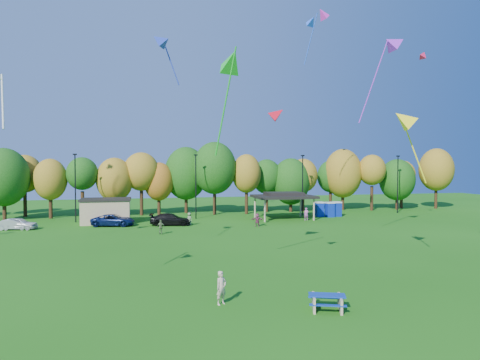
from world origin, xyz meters
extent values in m
plane|color=#19600F|center=(0.00, 0.00, 0.00)|extent=(160.00, 160.00, 0.00)
cylinder|color=black|center=(-23.75, 44.20, 1.78)|extent=(0.50, 0.50, 3.56)
ellipsoid|color=#144C0F|center=(-23.75, 44.20, 5.94)|extent=(6.62, 6.62, 8.00)
cylinder|color=black|center=(-22.13, 48.25, 1.90)|extent=(0.50, 0.50, 3.79)
ellipsoid|color=olive|center=(-22.13, 48.25, 6.32)|extent=(4.94, 4.94, 5.58)
cylinder|color=black|center=(-18.02, 45.01, 1.67)|extent=(0.50, 0.50, 3.34)
ellipsoid|color=olive|center=(-18.02, 45.01, 5.56)|extent=(4.61, 4.61, 5.88)
cylinder|color=black|center=(-13.72, 44.85, 1.91)|extent=(0.50, 0.50, 3.82)
ellipsoid|color=#144C0F|center=(-13.72, 44.85, 6.36)|extent=(4.43, 4.43, 4.73)
cylinder|color=black|center=(-9.30, 45.50, 1.63)|extent=(0.50, 0.50, 3.25)
ellipsoid|color=olive|center=(-9.30, 45.50, 5.42)|extent=(5.33, 5.33, 6.53)
cylinder|color=black|center=(-5.45, 46.07, 1.98)|extent=(0.50, 0.50, 3.96)
ellipsoid|color=olive|center=(-5.45, 46.07, 6.61)|extent=(5.31, 5.31, 5.82)
cylinder|color=black|center=(-2.85, 46.34, 1.52)|extent=(0.50, 0.50, 3.05)
ellipsoid|color=#995914|center=(-2.85, 46.34, 5.08)|extent=(4.54, 4.54, 5.87)
cylinder|color=black|center=(1.42, 47.53, 1.89)|extent=(0.50, 0.50, 3.77)
ellipsoid|color=#144C0F|center=(1.42, 47.53, 6.29)|extent=(6.69, 6.69, 8.35)
cylinder|color=black|center=(5.46, 44.54, 2.14)|extent=(0.50, 0.50, 4.28)
ellipsoid|color=#144C0F|center=(5.46, 44.54, 7.14)|extent=(6.64, 6.64, 8.01)
cylinder|color=black|center=(10.41, 44.21, 1.88)|extent=(0.50, 0.50, 3.76)
ellipsoid|color=olive|center=(10.41, 44.21, 6.27)|extent=(4.49, 4.49, 6.02)
cylinder|color=black|center=(14.29, 46.25, 1.72)|extent=(0.50, 0.50, 3.43)
ellipsoid|color=#144C0F|center=(14.29, 46.25, 5.72)|extent=(4.77, 4.77, 5.63)
cylinder|color=black|center=(18.11, 45.40, 1.48)|extent=(0.50, 0.50, 2.95)
ellipsoid|color=#144C0F|center=(18.11, 45.40, 4.92)|extent=(6.14, 6.14, 7.54)
cylinder|color=black|center=(20.39, 45.86, 1.76)|extent=(0.50, 0.50, 3.52)
ellipsoid|color=olive|center=(20.39, 45.86, 5.87)|extent=(4.78, 4.78, 5.53)
cylinder|color=black|center=(26.06, 47.51, 1.69)|extent=(0.50, 0.50, 3.39)
ellipsoid|color=#144C0F|center=(26.06, 47.51, 5.64)|extent=(4.54, 4.54, 5.46)
cylinder|color=black|center=(27.70, 46.23, 1.86)|extent=(0.50, 0.50, 3.72)
ellipsoid|color=olive|center=(27.70, 46.23, 6.20)|extent=(6.32, 6.32, 8.24)
cylinder|color=black|center=(31.99, 44.27, 2.03)|extent=(0.50, 0.50, 4.06)
ellipsoid|color=olive|center=(31.99, 44.27, 6.77)|extent=(4.50, 4.50, 5.13)
cylinder|color=black|center=(37.07, 44.81, 1.53)|extent=(0.50, 0.50, 3.05)
ellipsoid|color=#144C0F|center=(37.07, 44.81, 5.09)|extent=(5.97, 5.97, 7.05)
cylinder|color=black|center=(38.98, 46.35, 1.78)|extent=(0.50, 0.50, 3.55)
ellipsoid|color=olive|center=(38.98, 46.35, 5.92)|extent=(4.60, 4.60, 4.99)
cylinder|color=black|center=(44.51, 44.51, 2.03)|extent=(0.50, 0.50, 4.07)
ellipsoid|color=olive|center=(44.51, 44.51, 6.78)|extent=(5.83, 5.83, 7.42)
cylinder|color=black|center=(-14.00, 40.00, 4.50)|extent=(0.16, 0.16, 9.00)
cube|color=black|center=(-14.00, 40.00, 9.00)|extent=(0.50, 0.25, 0.18)
cylinder|color=black|center=(2.00, 40.00, 4.50)|extent=(0.16, 0.16, 9.00)
cube|color=black|center=(2.00, 40.00, 9.00)|extent=(0.50, 0.25, 0.18)
cylinder|color=black|center=(18.00, 40.00, 4.50)|extent=(0.16, 0.16, 9.00)
cube|color=black|center=(18.00, 40.00, 9.00)|extent=(0.50, 0.25, 0.18)
cylinder|color=black|center=(34.00, 40.00, 4.50)|extent=(0.16, 0.16, 9.00)
cube|color=black|center=(34.00, 40.00, 9.00)|extent=(0.50, 0.25, 0.18)
cube|color=tan|center=(-10.00, 38.00, 1.50)|extent=(6.00, 4.00, 3.00)
cube|color=black|center=(-10.00, 38.00, 3.12)|extent=(6.30, 4.30, 0.25)
cylinder|color=tan|center=(10.50, 34.50, 1.50)|extent=(0.24, 0.24, 3.00)
cylinder|color=tan|center=(17.50, 34.50, 1.50)|extent=(0.24, 0.24, 3.00)
cylinder|color=tan|center=(10.50, 39.50, 1.50)|extent=(0.24, 0.24, 3.00)
cylinder|color=tan|center=(17.50, 39.50, 1.50)|extent=(0.24, 0.24, 3.00)
cube|color=black|center=(14.00, 37.00, 3.15)|extent=(8.20, 6.20, 0.35)
cube|color=black|center=(14.00, 37.00, 3.55)|extent=(5.00, 3.50, 0.45)
cube|color=#0C28A2|center=(20.03, 38.41, 1.00)|extent=(1.10, 1.10, 2.00)
cube|color=silver|center=(20.03, 38.41, 2.09)|extent=(1.15, 1.15, 0.18)
cube|color=#0C28A2|center=(21.33, 37.67, 1.00)|extent=(1.10, 1.10, 2.00)
cube|color=silver|center=(21.33, 37.67, 2.09)|extent=(1.15, 1.15, 0.18)
cube|color=#0C28A2|center=(22.63, 38.04, 1.00)|extent=(1.10, 1.10, 2.00)
cube|color=silver|center=(22.63, 38.04, 2.09)|extent=(1.15, 1.15, 0.18)
cube|color=tan|center=(3.15, 0.78, 0.38)|extent=(0.64, 1.47, 0.75)
cube|color=tan|center=(4.42, 0.32, 0.38)|extent=(0.64, 1.47, 0.75)
cube|color=#11369C|center=(3.78, 0.55, 0.78)|extent=(2.04, 1.38, 0.06)
cube|color=#11369C|center=(3.56, -0.06, 0.46)|extent=(1.86, 0.89, 0.05)
cube|color=#11369C|center=(4.01, 1.16, 0.46)|extent=(1.86, 0.89, 0.05)
imported|color=beige|center=(-1.42, 2.70, 0.91)|extent=(0.80, 0.71, 1.83)
imported|color=silver|center=(-19.59, 34.66, 0.70)|extent=(4.34, 2.32, 1.40)
imported|color=#A4A4AA|center=(-20.09, 34.65, 0.64)|extent=(3.98, 1.71, 1.27)
imported|color=#0D1C51|center=(-8.95, 35.19, 0.73)|extent=(5.61, 3.40, 1.45)
imported|color=black|center=(-1.94, 34.19, 0.75)|extent=(5.45, 3.02, 1.49)
imported|color=#587145|center=(-3.48, 27.36, 0.80)|extent=(1.01, 0.69, 1.60)
imported|color=#CB60BA|center=(16.53, 34.86, 0.87)|extent=(0.74, 0.62, 1.73)
imported|color=#863858|center=(8.41, 30.75, 0.82)|extent=(1.59, 0.96, 1.64)
imported|color=#75865C|center=(0.33, 33.57, 0.81)|extent=(0.86, 0.95, 1.62)
cone|color=#F929C0|center=(12.84, 21.57, 23.20)|extent=(1.87, 1.52, 1.67)
cone|color=green|center=(0.40, 8.71, 14.64)|extent=(2.54, 2.89, 2.39)
cylinder|color=green|center=(-0.38, 6.76, 11.49)|extent=(1.01, 2.35, 6.61)
cone|color=#DF1A45|center=(24.75, 21.61, 19.70)|extent=(1.53, 1.36, 1.24)
cone|color=yellow|center=(12.76, 7.41, 10.84)|extent=(2.56, 2.29, 2.12)
cylinder|color=yellow|center=(14.14, 8.01, 8.59)|extent=(1.69, 0.81, 4.73)
cone|color=#A429DF|center=(17.36, 15.28, 18.74)|extent=(2.24, 1.75, 2.24)
cylinder|color=#A429DF|center=(14.96, 15.21, 15.14)|extent=(2.83, 0.18, 7.55)
cone|color=red|center=(3.07, 6.64, 10.89)|extent=(1.53, 1.33, 1.30)
cylinder|color=silver|center=(-12.27, 3.49, 10.74)|extent=(0.43, 1.10, 2.85)
cone|color=blue|center=(14.92, 29.59, 25.20)|extent=(1.95, 2.17, 1.79)
cylinder|color=blue|center=(14.16, 27.96, 22.50)|extent=(0.99, 1.99, 5.67)
cone|color=#1C329E|center=(-4.01, 17.70, 18.26)|extent=(2.16, 1.93, 1.79)
cylinder|color=#1C329E|center=(-2.91, 18.19, 16.46)|extent=(1.38, 0.69, 3.79)
camera|label=1|loc=(-5.69, -19.90, 7.58)|focal=32.00mm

